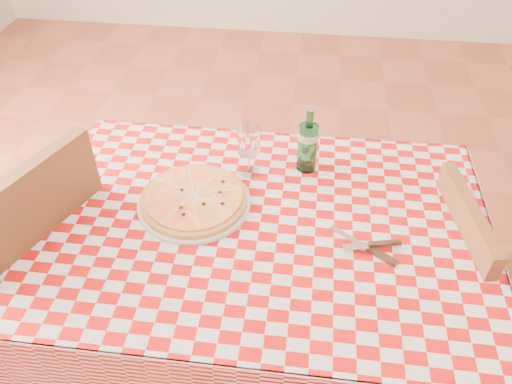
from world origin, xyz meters
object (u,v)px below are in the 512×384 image
chair_near (469,287)px  pizza_plate (194,199)px  water_bottle (308,138)px  dining_table (260,246)px  chair_far (37,264)px  wine_glass (249,151)px

chair_near → pizza_plate: bearing=171.2°
water_bottle → dining_table: bearing=-113.7°
chair_near → pizza_plate: 0.91m
dining_table → chair_far: bearing=-174.4°
chair_near → wine_glass: wine_glass is taller
pizza_plate → wine_glass: bearing=49.6°
dining_table → chair_near: bearing=5.6°
chair_near → chair_far: bearing=176.0°
dining_table → water_bottle: size_ratio=5.22×
chair_near → chair_far: (-1.36, -0.13, 0.07)m
water_bottle → pizza_plate: bearing=-146.3°
pizza_plate → wine_glass: 0.23m
dining_table → pizza_plate: 0.24m
pizza_plate → chair_far: bearing=-166.3°
dining_table → pizza_plate: size_ratio=3.61×
water_bottle → wine_glass: water_bottle is taller
chair_near → wine_glass: (-0.72, 0.15, 0.36)m
chair_near → wine_glass: size_ratio=4.93×
chair_far → pizza_plate: 0.56m
chair_far → water_bottle: (0.81, 0.33, 0.32)m
chair_near → pizza_plate: (-0.86, -0.01, 0.30)m
chair_far → dining_table: bearing=-153.3°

